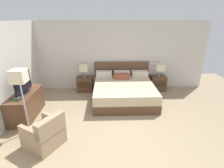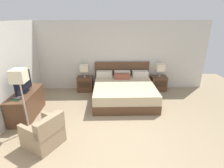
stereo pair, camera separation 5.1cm
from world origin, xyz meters
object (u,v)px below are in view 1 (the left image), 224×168
object	(u,v)px
nightstand_left	(85,84)
floor_lamp	(20,81)
tv	(23,84)
armchair_by_window	(45,134)
bed	(124,91)
table_lamp_right	(160,67)
book_blue_cover	(16,98)
book_red_cover	(16,99)
dresser	(26,104)
nightstand_right	(158,83)
table_lamp_left	(84,68)

from	to	relation	value
nightstand_left	floor_lamp	bearing A→B (deg)	-113.54
tv	armchair_by_window	bearing A→B (deg)	-55.16
bed	armchair_by_window	xyz separation A→B (m)	(-1.92, -2.24, -0.03)
table_lamp_right	floor_lamp	world-z (taller)	floor_lamp
bed	book_blue_cover	bearing A→B (deg)	-153.25
tv	floor_lamp	distance (m)	0.91
book_red_cover	book_blue_cover	distance (m)	0.03
table_lamp_right	book_red_cover	world-z (taller)	table_lamp_right
nightstand_left	book_blue_cover	xyz separation A→B (m)	(-1.42, -2.17, 0.48)
book_blue_cover	dresser	bearing A→B (deg)	88.95
book_blue_cover	armchair_by_window	xyz separation A→B (m)	(0.90, -0.82, -0.47)
bed	nightstand_right	xyz separation A→B (m)	(1.39, 0.75, -0.04)
nightstand_right	table_lamp_right	size ratio (longest dim) A/B	1.19
book_blue_cover	armchair_by_window	distance (m)	1.31
armchair_by_window	floor_lamp	xyz separation A→B (m)	(-0.56, 0.50, 1.03)
bed	table_lamp_left	xyz separation A→B (m)	(-1.39, 0.76, 0.58)
bed	dresser	distance (m)	2.98
dresser	book_blue_cover	distance (m)	0.57
bed	armchair_by_window	size ratio (longest dim) A/B	2.20
bed	armchair_by_window	distance (m)	2.95
tv	table_lamp_right	bearing A→B (deg)	22.25
nightstand_right	book_blue_cover	xyz separation A→B (m)	(-4.21, -2.17, 0.48)
table_lamp_left	tv	bearing A→B (deg)	-129.41
nightstand_left	floor_lamp	xyz separation A→B (m)	(-1.09, -2.49, 1.04)
bed	dresser	bearing A→B (deg)	-160.42
table_lamp_left	book_blue_cover	xyz separation A→B (m)	(-1.42, -2.17, -0.14)
nightstand_left	book_red_cover	distance (m)	2.64
dresser	floor_lamp	xyz separation A→B (m)	(0.33, -0.74, 0.95)
dresser	floor_lamp	world-z (taller)	floor_lamp
armchair_by_window	floor_lamp	size ratio (longest dim) A/B	0.60
nightstand_left	tv	xyz separation A→B (m)	(-1.41, -1.72, 0.69)
table_lamp_left	armchair_by_window	size ratio (longest dim) A/B	0.50
table_lamp_right	book_red_cover	xyz separation A→B (m)	(-4.21, -2.17, -0.17)
nightstand_right	table_lamp_left	bearing A→B (deg)	179.97
book_red_cover	book_blue_cover	xyz separation A→B (m)	(0.00, 0.00, 0.03)
book_red_cover	dresser	bearing A→B (deg)	88.80
nightstand_right	dresser	distance (m)	4.55
table_lamp_left	table_lamp_right	world-z (taller)	same
table_lamp_left	dresser	distance (m)	2.31
table_lamp_left	nightstand_left	bearing A→B (deg)	-90.00
tv	floor_lamp	size ratio (longest dim) A/B	0.57
book_red_cover	floor_lamp	size ratio (longest dim) A/B	0.13
table_lamp_left	table_lamp_right	bearing A→B (deg)	0.00
nightstand_right	table_lamp_left	distance (m)	2.86
book_blue_cover	bed	bearing A→B (deg)	26.75
nightstand_right	book_blue_cover	world-z (taller)	book_blue_cover
book_red_cover	nightstand_left	bearing A→B (deg)	56.79
book_blue_cover	nightstand_right	bearing A→B (deg)	27.31
tv	floor_lamp	bearing A→B (deg)	-67.21
book_red_cover	book_blue_cover	world-z (taller)	book_blue_cover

